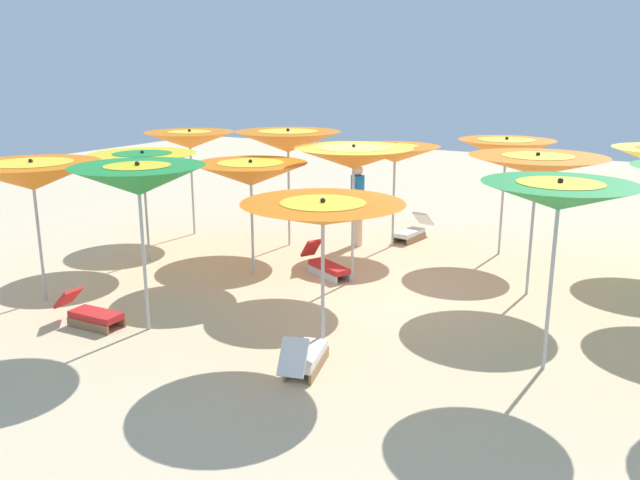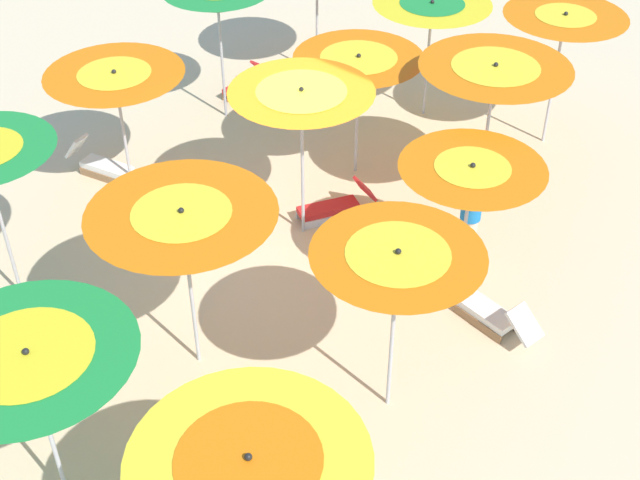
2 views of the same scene
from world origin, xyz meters
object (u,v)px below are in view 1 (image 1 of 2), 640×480
(beach_umbrella_11, at_px, (559,196))
(beachgoer_0, at_px, (357,204))
(beach_umbrella_13, at_px, (138,180))
(lounger_3, at_px, (91,313))
(beach_umbrella_8, at_px, (251,174))
(beach_umbrella_12, at_px, (323,214))
(lounger_1, at_px, (412,231))
(lounger_2, at_px, (326,265))
(beach_umbrella_1, at_px, (506,149))
(beach_umbrella_4, at_px, (190,140))
(beach_umbrella_14, at_px, (32,176))
(beach_umbrella_9, at_px, (143,162))
(lounger_0, at_px, (305,357))
(beach_umbrella_3, at_px, (288,141))
(beach_umbrella_7, at_px, (354,158))
(beach_umbrella_6, at_px, (537,165))
(beach_umbrella_2, at_px, (395,154))

(beach_umbrella_11, bearing_deg, beachgoer_0, -41.74)
(beach_umbrella_13, distance_m, lounger_3, 2.27)
(beach_umbrella_8, distance_m, beachgoer_0, 3.11)
(beach_umbrella_13, bearing_deg, beach_umbrella_12, -168.05)
(lounger_1, xyz_separation_m, lounger_2, (0.44, 3.30, -0.01))
(beach_umbrella_1, bearing_deg, lounger_2, 51.22)
(beach_umbrella_4, height_order, beach_umbrella_8, beach_umbrella_4)
(beach_umbrella_1, height_order, lounger_2, beach_umbrella_1)
(beach_umbrella_8, xyz_separation_m, beach_umbrella_14, (2.24, 2.93, 0.19))
(beach_umbrella_9, distance_m, beachgoer_0, 4.60)
(beach_umbrella_4, relative_size, lounger_0, 1.93)
(beach_umbrella_1, height_order, lounger_0, beach_umbrella_1)
(beach_umbrella_4, xyz_separation_m, beach_umbrella_13, (-3.24, 4.94, 0.05))
(beach_umbrella_3, height_order, beach_umbrella_7, beach_umbrella_3)
(beach_umbrella_1, bearing_deg, beach_umbrella_6, 115.06)
(beach_umbrella_4, distance_m, beach_umbrella_7, 5.09)
(beach_umbrella_11, relative_size, beachgoer_0, 1.41)
(beach_umbrella_1, height_order, beach_umbrella_11, beach_umbrella_11)
(beach_umbrella_9, height_order, beachgoer_0, beach_umbrella_9)
(beach_umbrella_7, height_order, lounger_2, beach_umbrella_7)
(lounger_2, relative_size, beachgoer_0, 0.72)
(beach_umbrella_7, bearing_deg, beach_umbrella_3, -34.61)
(beach_umbrella_1, bearing_deg, beach_umbrella_8, 44.67)
(beach_umbrella_3, distance_m, beach_umbrella_13, 5.25)
(lounger_0, bearing_deg, beach_umbrella_1, -20.73)
(beach_umbrella_3, xyz_separation_m, beach_umbrella_6, (-5.36, 0.77, -0.04))
(beach_umbrella_2, xyz_separation_m, beachgoer_0, (0.71, 0.35, -1.10))
(lounger_1, relative_size, beachgoer_0, 0.73)
(lounger_3, bearing_deg, beachgoer_0, 74.44)
(beach_umbrella_4, bearing_deg, lounger_0, 140.18)
(beach_umbrella_13, bearing_deg, beach_umbrella_1, -117.68)
(beach_umbrella_2, distance_m, beach_umbrella_4, 4.73)
(beach_umbrella_8, relative_size, beach_umbrella_9, 0.97)
(beach_umbrella_3, height_order, lounger_1, beach_umbrella_3)
(beach_umbrella_13, distance_m, beachgoer_0, 6.06)
(beach_umbrella_7, bearing_deg, lounger_2, -9.75)
(beach_umbrella_1, distance_m, beach_umbrella_9, 7.31)
(beach_umbrella_8, relative_size, beach_umbrella_12, 1.01)
(beach_umbrella_2, relative_size, lounger_0, 1.78)
(beach_umbrella_12, bearing_deg, beach_umbrella_2, -76.30)
(beach_umbrella_8, relative_size, beach_umbrella_13, 0.87)
(beach_umbrella_6, xyz_separation_m, beach_umbrella_7, (2.97, 0.88, 0.04))
(beach_umbrella_2, xyz_separation_m, beach_umbrella_13, (1.31, 6.23, 0.23))
(lounger_1, xyz_separation_m, beachgoer_0, (0.88, 1.07, 0.74))
(beach_umbrella_11, bearing_deg, beach_umbrella_6, -73.67)
(beach_umbrella_1, height_order, beach_umbrella_9, beach_umbrella_1)
(beach_umbrella_1, height_order, beach_umbrella_12, beach_umbrella_1)
(beach_umbrella_13, relative_size, lounger_2, 1.98)
(beach_umbrella_1, bearing_deg, beachgoer_0, 16.41)
(beach_umbrella_12, xyz_separation_m, lounger_3, (3.55, 0.89, -1.77))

